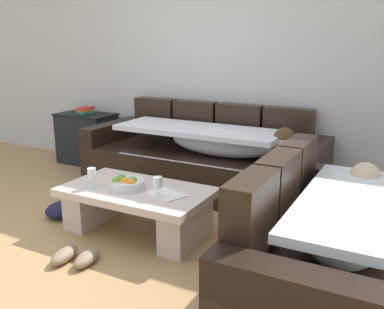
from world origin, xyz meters
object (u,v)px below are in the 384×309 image
at_px(open_magazine, 165,194).
at_px(book_stack_on_cabinet, 85,110).
at_px(crumpled_garment, 66,208).
at_px(wine_glass_near_left, 92,174).
at_px(couch_along_wall, 206,160).
at_px(couch_near_window, 335,254).
at_px(wine_glass_near_right, 158,183).
at_px(pair_of_shoes, 76,257).
at_px(coffee_table, 137,205).
at_px(side_cabinet, 87,138).
at_px(fruit_bowl, 127,183).

distance_m(open_magazine, book_stack_on_cabinet, 2.53).
relative_size(open_magazine, crumpled_garment, 0.70).
distance_m(wine_glass_near_left, book_stack_on_cabinet, 2.15).
bearing_deg(wine_glass_near_left, open_magazine, 12.53).
xyz_separation_m(couch_along_wall, couch_near_window, (1.56, -1.47, 0.01)).
distance_m(wine_glass_near_right, pair_of_shoes, 0.78).
distance_m(pair_of_shoes, crumpled_garment, 0.92).
height_order(coffee_table, side_cabinet, side_cabinet).
relative_size(wine_glass_near_left, crumpled_garment, 0.42).
bearing_deg(wine_glass_near_right, pair_of_shoes, -125.02).
distance_m(couch_along_wall, side_cabinet, 1.82).
bearing_deg(fruit_bowl, wine_glass_near_left, -155.45).
relative_size(couch_near_window, wine_glass_near_left, 10.50).
distance_m(wine_glass_near_right, book_stack_on_cabinet, 2.55).
bearing_deg(open_magazine, couch_near_window, 8.07).
bearing_deg(wine_glass_near_right, open_magazine, 77.58).
bearing_deg(wine_glass_near_left, pair_of_shoes, -64.65).
bearing_deg(wine_glass_near_left, book_stack_on_cabinet, 132.75).
distance_m(couch_near_window, fruit_bowl, 1.69).
bearing_deg(fruit_bowl, pair_of_shoes, -93.31).
xyz_separation_m(coffee_table, fruit_bowl, (-0.06, -0.04, 0.18)).
distance_m(coffee_table, wine_glass_near_right, 0.39).
bearing_deg(open_magazine, pair_of_shoes, -103.19).
xyz_separation_m(wine_glass_near_right, pair_of_shoes, (-0.37, -0.52, -0.45)).
bearing_deg(pair_of_shoes, couch_along_wall, 85.66).
relative_size(couch_along_wall, pair_of_shoes, 7.53).
distance_m(wine_glass_near_left, open_magazine, 0.63).
bearing_deg(book_stack_on_cabinet, wine_glass_near_right, -36.55).
relative_size(couch_along_wall, fruit_bowl, 8.86).
height_order(coffee_table, wine_glass_near_left, wine_glass_near_left).
relative_size(fruit_bowl, open_magazine, 1.00).
relative_size(wine_glass_near_left, open_magazine, 0.59).
relative_size(side_cabinet, pair_of_shoes, 2.18).
bearing_deg(book_stack_on_cabinet, wine_glass_near_left, -47.25).
height_order(couch_near_window, crumpled_garment, couch_near_window).
distance_m(wine_glass_near_right, open_magazine, 0.13).
distance_m(couch_along_wall, wine_glass_near_left, 1.40).
bearing_deg(fruit_bowl, book_stack_on_cabinet, 139.53).
bearing_deg(couch_near_window, coffee_table, 79.81).
relative_size(couch_near_window, coffee_table, 1.45).
distance_m(coffee_table, wine_glass_near_left, 0.44).
xyz_separation_m(couch_along_wall, fruit_bowl, (-0.10, -1.23, 0.09)).
bearing_deg(wine_glass_near_right, coffee_table, 160.21).
distance_m(couch_near_window, pair_of_shoes, 1.76).
xyz_separation_m(wine_glass_near_right, side_cabinet, (-2.04, 1.51, -0.17)).
height_order(couch_near_window, wine_glass_near_left, couch_near_window).
bearing_deg(pair_of_shoes, book_stack_on_cabinet, 129.41).
xyz_separation_m(open_magazine, book_stack_on_cabinet, (-2.06, 1.44, 0.30)).
xyz_separation_m(couch_near_window, open_magazine, (-1.31, 0.27, 0.05)).
xyz_separation_m(pair_of_shoes, crumpled_garment, (-0.69, 0.62, 0.01)).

